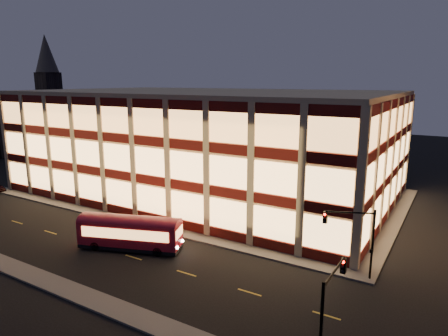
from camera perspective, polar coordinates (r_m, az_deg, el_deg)
The scene contains 10 objects.
ground at distance 45.06m, azimuth -11.21°, elevation -8.54°, with size 200.00×200.00×0.00m, color black.
sidewalk_office_south at distance 47.67m, azimuth -13.11°, elevation -7.35°, with size 54.00×2.00×0.15m, color #514F4C.
sidewalk_office_east at distance 50.77m, azimuth 23.13°, elevation -6.82°, with size 2.00×30.00×0.15m, color #514F4C.
sidewalk_near at distance 37.34m, azimuth -25.08°, elevation -13.98°, with size 100.00×2.00×0.15m, color #514F4C.
office_building at distance 57.95m, azimuth -2.43°, elevation 3.80°, with size 50.45×30.45×14.50m.
church_tower at distance 121.69m, azimuth -23.52°, elevation 8.16°, with size 5.00×5.00×18.00m, color #2D2621.
church_spire at distance 121.70m, azimuth -24.11°, elevation 14.73°, with size 6.00×6.00×10.00m, color #4C473F.
traffic_signal_far at distance 33.93m, azimuth 18.23°, elevation -8.64°, with size 3.79×1.87×6.00m.
traffic_signal_near at distance 23.69m, azimuth 14.91°, elevation -17.97°, with size 0.32×4.45×6.00m.
trolley_bus at distance 39.72m, azimuth -13.28°, elevation -8.71°, with size 10.09×5.62×3.33m.
Camera 1 is at (28.66, -30.89, 15.96)m, focal length 32.00 mm.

